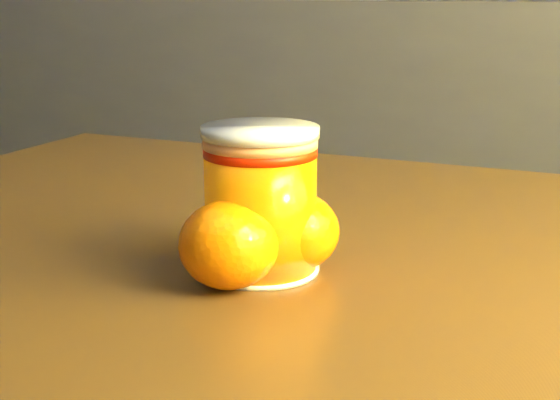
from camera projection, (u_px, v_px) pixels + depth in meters
The scene contains 5 objects.
kitchen_counter at pixel (279, 155), 2.32m from camera, with size 3.15×0.60×0.90m, color #55555A.
table at pixel (328, 361), 0.62m from camera, with size 1.06×0.81×0.73m.
juice_glass at pixel (261, 201), 0.54m from camera, with size 0.08×0.08×0.10m.
orange_front at pixel (229, 245), 0.51m from camera, with size 0.07×0.07×0.06m, color orange.
orange_back at pixel (295, 231), 0.55m from camera, with size 0.06×0.06×0.06m, color orange.
Camera 1 is at (1.19, -0.49, 0.92)m, focal length 50.00 mm.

